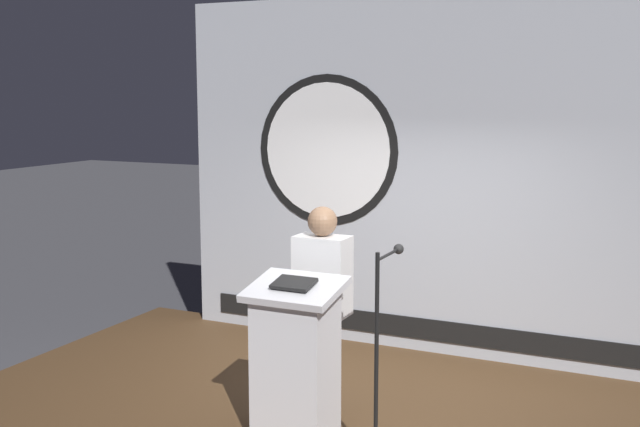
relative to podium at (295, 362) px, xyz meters
name	(u,v)px	position (x,y,z in m)	size (l,w,h in m)	color
banner_display	(424,177)	(0.18, 2.28, 1.08)	(4.96, 0.12, 3.31)	#B2B7C1
podium	(295,362)	(0.00, 0.00, 0.00)	(0.64, 0.50, 1.17)	silver
speaker_person	(322,310)	(-0.02, 0.48, 0.24)	(0.40, 0.26, 1.60)	black
microphone_stand	(379,391)	(0.66, -0.09, -0.07)	(0.24, 0.55, 1.43)	black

